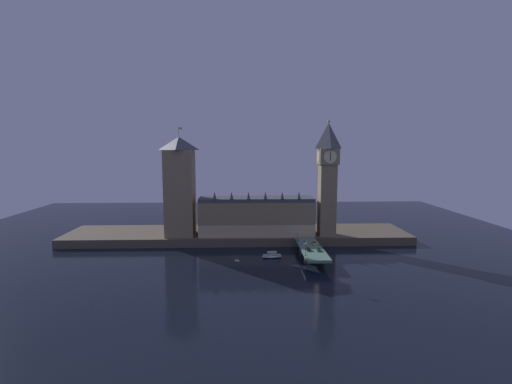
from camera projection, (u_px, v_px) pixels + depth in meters
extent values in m
plane|color=black|center=(237.00, 256.00, 205.74)|extent=(400.00, 400.00, 0.00)
cube|color=brown|center=(238.00, 235.00, 244.10)|extent=(220.00, 42.00, 5.23)
cube|color=#8E7A56|center=(256.00, 218.00, 233.79)|extent=(71.60, 18.68, 21.22)
cube|color=#D5B989|center=(257.00, 232.00, 225.24)|extent=(71.60, 0.20, 7.64)
cube|color=#42474C|center=(256.00, 199.00, 232.34)|extent=(71.60, 17.19, 2.40)
cone|color=#42474C|center=(215.00, 196.00, 223.17)|extent=(2.40, 2.40, 4.67)
cone|color=#42474C|center=(232.00, 195.00, 223.51)|extent=(2.40, 2.40, 4.67)
cone|color=#42474C|center=(248.00, 195.00, 223.85)|extent=(2.40, 2.40, 4.67)
cone|color=#42474C|center=(265.00, 195.00, 224.20)|extent=(2.40, 2.40, 4.67)
cone|color=#42474C|center=(282.00, 195.00, 224.54)|extent=(2.40, 2.40, 4.67)
cone|color=#42474C|center=(299.00, 195.00, 224.88)|extent=(2.40, 2.40, 4.67)
cube|color=#8E7A56|center=(327.00, 200.00, 230.51)|extent=(9.98, 9.98, 44.38)
cube|color=#8E7A56|center=(328.00, 157.00, 227.19)|extent=(11.78, 11.78, 9.63)
cylinder|color=beige|center=(330.00, 157.00, 221.23)|extent=(7.68, 0.25, 7.68)
cylinder|color=beige|center=(326.00, 156.00, 233.15)|extent=(7.68, 0.25, 7.68)
cylinder|color=beige|center=(338.00, 157.00, 227.39)|extent=(0.25, 7.68, 7.68)
cylinder|color=beige|center=(318.00, 157.00, 226.99)|extent=(0.25, 7.68, 7.68)
cube|color=black|center=(330.00, 156.00, 220.97)|extent=(0.36, 0.10, 5.76)
pyramid|color=#42474C|center=(329.00, 136.00, 225.63)|extent=(11.78, 11.78, 15.70)
sphere|color=gold|center=(329.00, 121.00, 224.57)|extent=(1.60, 1.60, 1.60)
cube|color=#8E7A56|center=(180.00, 193.00, 230.60)|extent=(17.47, 17.47, 53.29)
pyramid|color=#42474C|center=(179.00, 143.00, 226.83)|extent=(17.82, 17.82, 7.96)
cylinder|color=#99999E|center=(178.00, 132.00, 225.98)|extent=(0.24, 0.24, 6.00)
cube|color=gold|center=(180.00, 128.00, 225.75)|extent=(2.00, 0.08, 1.20)
cube|color=slate|center=(311.00, 249.00, 201.50)|extent=(12.00, 46.00, 1.40)
cube|color=brown|center=(314.00, 258.00, 194.26)|extent=(10.20, 3.20, 4.54)
cube|color=brown|center=(309.00, 250.00, 209.47)|extent=(10.20, 3.20, 4.54)
cube|color=white|center=(304.00, 243.00, 208.23)|extent=(1.98, 4.14, 0.94)
cube|color=black|center=(305.00, 242.00, 208.14)|extent=(1.62, 1.86, 0.45)
cylinder|color=black|center=(302.00, 243.00, 209.51)|extent=(0.22, 0.64, 0.64)
cylinder|color=black|center=(306.00, 243.00, 209.57)|extent=(0.22, 0.64, 0.64)
cylinder|color=black|center=(303.00, 244.00, 206.97)|extent=(0.22, 0.64, 0.64)
cylinder|color=black|center=(307.00, 244.00, 207.03)|extent=(0.22, 0.64, 0.64)
cube|color=black|center=(308.00, 249.00, 195.97)|extent=(1.73, 4.53, 0.94)
cube|color=black|center=(308.00, 248.00, 195.89)|extent=(1.42, 2.04, 0.45)
cylinder|color=black|center=(306.00, 249.00, 197.38)|extent=(0.22, 0.64, 0.64)
cylinder|color=black|center=(309.00, 249.00, 197.43)|extent=(0.22, 0.64, 0.64)
cylinder|color=black|center=(307.00, 251.00, 194.60)|extent=(0.22, 0.64, 0.64)
cylinder|color=black|center=(310.00, 250.00, 194.65)|extent=(0.22, 0.64, 0.64)
cube|color=#235633|center=(319.00, 250.00, 195.33)|extent=(1.84, 4.64, 0.76)
cube|color=black|center=(319.00, 249.00, 195.26)|extent=(1.51, 2.09, 0.45)
cylinder|color=black|center=(321.00, 251.00, 193.97)|extent=(0.22, 0.64, 0.64)
cylinder|color=black|center=(317.00, 251.00, 193.91)|extent=(0.22, 0.64, 0.64)
cylinder|color=black|center=(320.00, 249.00, 196.82)|extent=(0.22, 0.64, 0.64)
cylinder|color=black|center=(316.00, 249.00, 196.76)|extent=(0.22, 0.64, 0.64)
cube|color=yellow|center=(314.00, 244.00, 207.25)|extent=(1.85, 4.79, 0.93)
cube|color=black|center=(314.00, 242.00, 207.16)|extent=(1.52, 2.16, 0.45)
cylinder|color=black|center=(316.00, 245.00, 205.84)|extent=(0.22, 0.64, 0.64)
cylinder|color=black|center=(313.00, 245.00, 205.78)|extent=(0.22, 0.64, 0.64)
cylinder|color=black|center=(315.00, 243.00, 208.79)|extent=(0.22, 0.64, 0.64)
cylinder|color=black|center=(312.00, 243.00, 208.73)|extent=(0.22, 0.64, 0.64)
cylinder|color=black|center=(319.00, 245.00, 205.70)|extent=(0.28, 0.28, 0.84)
cylinder|color=maroon|center=(320.00, 243.00, 205.61)|extent=(0.38, 0.38, 0.70)
sphere|color=tan|center=(320.00, 243.00, 205.55)|extent=(0.23, 0.23, 0.23)
cylinder|color=black|center=(298.00, 241.00, 214.10)|extent=(0.28, 0.28, 0.88)
cylinder|color=maroon|center=(298.00, 239.00, 214.00)|extent=(0.38, 0.38, 0.73)
sphere|color=tan|center=(298.00, 239.00, 213.94)|extent=(0.24, 0.24, 0.24)
cylinder|color=#2D3333|center=(306.00, 255.00, 186.60)|extent=(0.56, 0.56, 0.50)
cylinder|color=#2D3333|center=(306.00, 249.00, 186.21)|extent=(0.18, 0.18, 5.70)
sphere|color=#F9E5A3|center=(306.00, 243.00, 185.79)|extent=(0.60, 0.60, 0.60)
sphere|color=#F9E5A3|center=(305.00, 243.00, 185.82)|extent=(0.44, 0.44, 0.44)
sphere|color=#F9E5A3|center=(307.00, 243.00, 185.85)|extent=(0.44, 0.44, 0.44)
cylinder|color=#2D3333|center=(297.00, 240.00, 215.79)|extent=(0.56, 0.56, 0.50)
cylinder|color=#2D3333|center=(297.00, 236.00, 215.48)|extent=(0.18, 0.18, 4.66)
sphere|color=#F9E5A3|center=(297.00, 231.00, 215.12)|extent=(0.60, 0.60, 0.60)
sphere|color=#F9E5A3|center=(296.00, 232.00, 215.15)|extent=(0.44, 0.44, 0.44)
sphere|color=#F9E5A3|center=(298.00, 232.00, 215.18)|extent=(0.44, 0.44, 0.44)
ellipsoid|color=white|center=(272.00, 256.00, 202.51)|extent=(11.23, 4.22, 1.74)
cube|color=tan|center=(272.00, 255.00, 202.41)|extent=(9.87, 3.41, 0.24)
cube|color=#B7B2A8|center=(272.00, 253.00, 202.29)|extent=(5.08, 2.53, 1.74)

